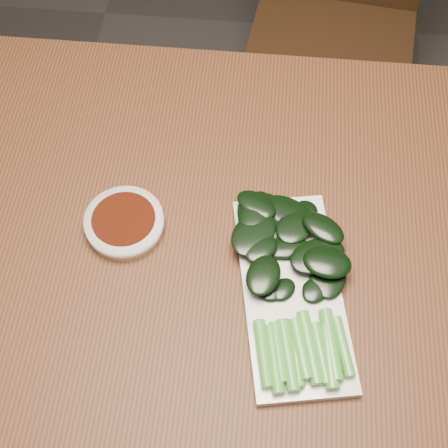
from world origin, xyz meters
TOP-DOWN VIEW (x-y plane):
  - ground at (0.00, 0.00)m, footprint 6.00×6.00m
  - table at (0.00, 0.00)m, footprint 1.40×0.80m
  - chair_far at (0.20, 0.83)m, footprint 0.45×0.45m
  - sauce_bowl at (-0.15, 0.03)m, footprint 0.11×0.11m
  - serving_plate at (0.10, -0.06)m, footprint 0.19×0.32m
  - gai_lan at (0.09, -0.04)m, footprint 0.18×0.31m

SIDE VIEW (x-z plane):
  - ground at x=0.00m, z-range 0.00..0.00m
  - chair_far at x=0.20m, z-range 0.04..0.93m
  - table at x=0.00m, z-range 0.30..1.05m
  - serving_plate at x=0.10m, z-range 0.75..0.76m
  - sauce_bowl at x=-0.15m, z-range 0.75..0.78m
  - gai_lan at x=0.09m, z-range 0.76..0.79m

